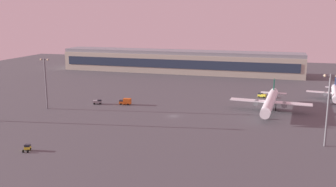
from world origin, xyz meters
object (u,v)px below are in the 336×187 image
at_px(maintenance_van, 262,95).
at_px(catering_truck, 125,101).
at_px(apron_light_central, 46,80).
at_px(airplane_terminal_side, 270,102).
at_px(baggage_tractor, 98,102).
at_px(apron_light_west, 328,105).
at_px(pushback_tug, 27,147).
at_px(airplane_mid_apron, 335,93).

height_order(maintenance_van, catering_truck, catering_truck).
relative_size(catering_truck, apron_light_central, 0.25).
distance_m(airplane_terminal_side, apron_light_central, 101.85).
xyz_separation_m(baggage_tractor, apron_light_west, (99.22, -32.82, 12.72)).
bearing_deg(airplane_terminal_side, apron_light_west, 117.88).
height_order(pushback_tug, apron_light_west, apron_light_west).
bearing_deg(pushback_tug, airplane_mid_apron, 29.93).
bearing_deg(apron_light_central, airplane_mid_apron, 23.67).
height_order(catering_truck, apron_light_central, apron_light_central).
relative_size(maintenance_van, apron_light_west, 0.19).
xyz_separation_m(airplane_terminal_side, baggage_tractor, (-80.62, -8.68, -3.28)).
bearing_deg(apron_light_central, airplane_terminal_side, 13.33).
bearing_deg(maintenance_van, baggage_tractor, 135.00).
height_order(pushback_tug, baggage_tractor, baggage_tractor).
bearing_deg(catering_truck, maintenance_van, -67.41).
relative_size(catering_truck, baggage_tractor, 1.29).
bearing_deg(pushback_tug, baggage_tractor, 81.04).
xyz_separation_m(catering_truck, apron_light_central, (-31.59, -17.39, 11.91)).
bearing_deg(catering_truck, airplane_mid_apron, -74.70).
relative_size(pushback_tug, catering_truck, 0.59).
xyz_separation_m(airplane_terminal_side, apron_light_west, (18.60, -41.50, 9.44)).
bearing_deg(pushback_tug, airplane_terminal_side, 29.23).
relative_size(airplane_terminal_side, apron_light_central, 1.97).
height_order(airplane_terminal_side, pushback_tug, airplane_terminal_side).
distance_m(pushback_tug, catering_truck, 66.93).
distance_m(baggage_tractor, apron_light_west, 105.28).
bearing_deg(maintenance_van, airplane_mid_apron, -63.90).
height_order(airplane_mid_apron, catering_truck, airplane_mid_apron).
relative_size(airplane_terminal_side, airplane_mid_apron, 1.29).
bearing_deg(baggage_tractor, pushback_tug, -16.44).
distance_m(airplane_terminal_side, catering_truck, 67.45).
bearing_deg(baggage_tractor, apron_light_central, -73.90).
bearing_deg(apron_light_central, baggage_tractor, 39.11).
distance_m(pushback_tug, apron_light_central, 56.82).
bearing_deg(apron_light_central, pushback_tug, -62.66).
distance_m(airplane_mid_apron, apron_light_west, 76.87).
relative_size(catering_truck, apron_light_west, 0.24).
height_order(maintenance_van, apron_light_west, apron_light_west).
distance_m(airplane_mid_apron, maintenance_van, 36.33).
bearing_deg(airplane_terminal_side, baggage_tractor, 9.88).
bearing_deg(baggage_tractor, airplane_mid_apron, 87.68).
distance_m(apron_light_central, apron_light_west, 118.71).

